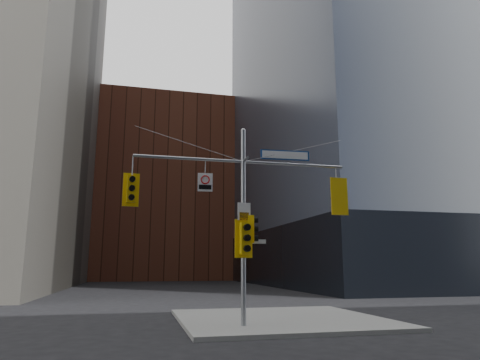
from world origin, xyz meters
name	(u,v)px	position (x,y,z in m)	size (l,w,h in m)	color
ground	(259,340)	(0.00, 0.00, 0.00)	(160.00, 160.00, 0.00)	black
sidewalk_corner	(280,319)	(2.00, 4.00, 0.07)	(8.00, 8.00, 0.15)	gray
podium_ne	(413,258)	(28.00, 32.00, 3.00)	(36.40, 36.40, 6.00)	black
brick_midrise	(163,193)	(0.00, 58.00, 14.00)	(26.00, 20.00, 28.00)	brown
signal_assembly	(243,204)	(0.00, 1.99, 4.42)	(8.00, 0.80, 7.30)	gray
traffic_light_west_arm	(131,189)	(-4.00, 2.01, 4.80)	(0.56, 0.47, 1.18)	#E8B60C
traffic_light_east_arm	(337,197)	(3.74, 1.99, 4.80)	(0.69, 0.54, 1.45)	#E8B60C
traffic_light_pole_side	(252,229)	(0.32, 1.99, 3.49)	(0.42, 0.36, 1.00)	#E8B60C
traffic_light_pole_front	(245,238)	(0.00, 1.73, 3.15)	(0.65, 0.54, 1.37)	#E8B60C
street_sign_blade	(285,155)	(1.65, 2.00, 6.35)	(1.92, 0.16, 0.37)	navy
regulatory_sign_arm	(205,182)	(-1.43, 1.97, 5.17)	(0.54, 0.08, 0.67)	silver
regulatory_sign_pole	(244,212)	(0.00, 1.88, 4.10)	(0.49, 0.08, 0.64)	silver
street_blade_ew	(255,242)	(0.45, 2.00, 3.05)	(0.77, 0.11, 0.15)	silver
street_blade_ns	(240,245)	(0.00, 2.45, 2.95)	(0.13, 0.76, 0.15)	#145926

